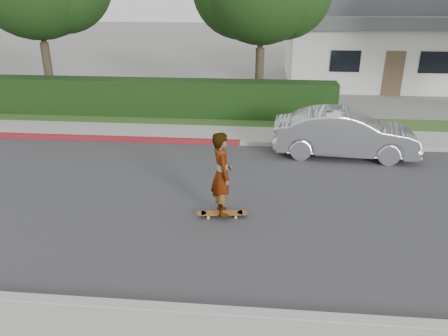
# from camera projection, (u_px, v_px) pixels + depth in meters

# --- Properties ---
(ground) EXTENTS (120.00, 120.00, 0.00)m
(ground) POSITION_uv_depth(u_px,v_px,m) (189.00, 199.00, 10.75)
(ground) COLOR slate
(ground) RESTS_ON ground
(road) EXTENTS (60.00, 8.00, 0.01)m
(road) POSITION_uv_depth(u_px,v_px,m) (189.00, 198.00, 10.74)
(road) COLOR #2D2D30
(road) RESTS_ON ground
(curb_near) EXTENTS (60.00, 0.20, 0.15)m
(curb_near) POSITION_uv_depth(u_px,v_px,m) (146.00, 308.00, 6.94)
(curb_near) COLOR #9E9E99
(curb_near) RESTS_ON ground
(curb_far) EXTENTS (60.00, 0.20, 0.15)m
(curb_far) POSITION_uv_depth(u_px,v_px,m) (210.00, 142.00, 14.49)
(curb_far) COLOR #9E9E99
(curb_far) RESTS_ON ground
(curb_red_section) EXTENTS (12.00, 0.21, 0.15)m
(curb_red_section) POSITION_uv_depth(u_px,v_px,m) (65.00, 137.00, 14.93)
(curb_red_section) COLOR maroon
(curb_red_section) RESTS_ON ground
(sidewalk_far) EXTENTS (60.00, 1.60, 0.12)m
(sidewalk_far) POSITION_uv_depth(u_px,v_px,m) (213.00, 134.00, 15.33)
(sidewalk_far) COLOR gray
(sidewalk_far) RESTS_ON ground
(planting_strip) EXTENTS (60.00, 1.60, 0.10)m
(planting_strip) POSITION_uv_depth(u_px,v_px,m) (218.00, 121.00, 16.80)
(planting_strip) COLOR #2D4C1E
(planting_strip) RESTS_ON ground
(hedge) EXTENTS (15.00, 1.00, 1.50)m
(hedge) POSITION_uv_depth(u_px,v_px,m) (145.00, 98.00, 17.35)
(hedge) COLOR black
(hedge) RESTS_ON ground
(house) EXTENTS (10.60, 8.60, 4.30)m
(house) POSITION_uv_depth(u_px,v_px,m) (381.00, 41.00, 23.97)
(house) COLOR beige
(house) RESTS_ON ground
(skateboard) EXTENTS (1.17, 0.37, 0.11)m
(skateboard) POSITION_uv_depth(u_px,v_px,m) (222.00, 213.00, 9.83)
(skateboard) COLOR yellow
(skateboard) RESTS_ON ground
(skateboarder) EXTENTS (0.63, 0.79, 1.89)m
(skateboarder) POSITION_uv_depth(u_px,v_px,m) (222.00, 174.00, 9.46)
(skateboarder) COLOR white
(skateboarder) RESTS_ON skateboard
(car_silver) EXTENTS (4.39, 1.77, 1.42)m
(car_silver) POSITION_uv_depth(u_px,v_px,m) (345.00, 133.00, 13.27)
(car_silver) COLOR silver
(car_silver) RESTS_ON ground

